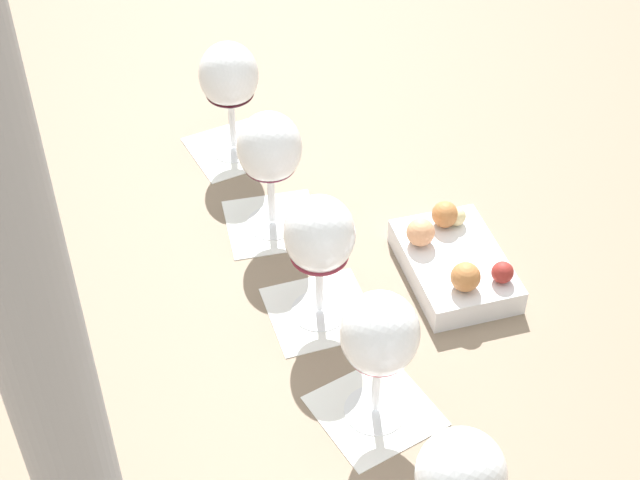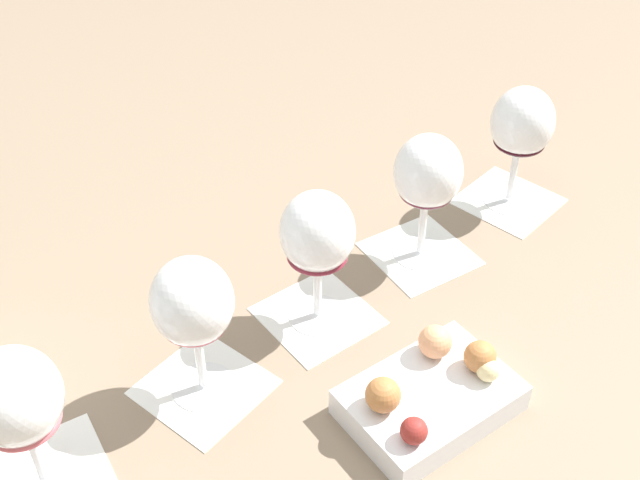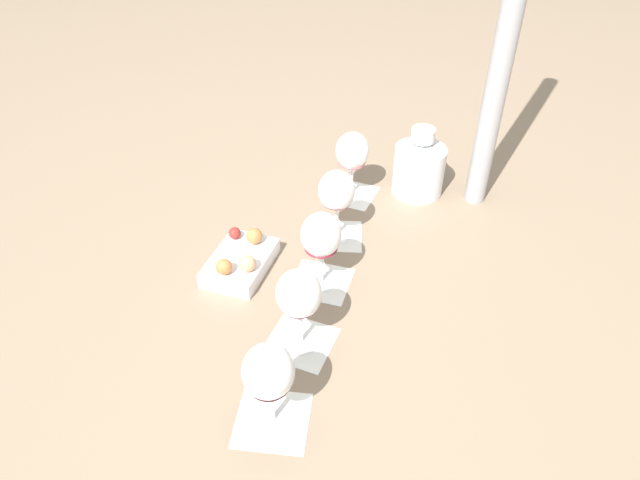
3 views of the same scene
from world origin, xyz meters
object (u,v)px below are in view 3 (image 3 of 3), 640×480
at_px(wine_glass_3, 299,297).
at_px(wine_glass_4, 269,375).
at_px(wine_glass_0, 352,154).
at_px(wine_glass_2, 320,237).
at_px(ceramic_vase, 419,165).
at_px(wine_glass_1, 337,194).
at_px(snack_dish, 240,261).

bearing_deg(wine_glass_3, wine_glass_4, 41.90).
bearing_deg(wine_glass_3, wine_glass_0, -137.37).
bearing_deg(wine_glass_2, wine_glass_4, 42.68).
relative_size(wine_glass_2, ceramic_vase, 0.97).
bearing_deg(wine_glass_1, ceramic_vase, -172.61).
distance_m(wine_glass_3, wine_glass_4, 0.16).
relative_size(wine_glass_0, wine_glass_1, 1.00).
bearing_deg(snack_dish, wine_glass_1, 174.74).
bearing_deg(snack_dish, wine_glass_3, 88.39).
bearing_deg(wine_glass_4, wine_glass_3, -138.10).
bearing_deg(ceramic_vase, wine_glass_3, 26.58).
height_order(wine_glass_0, snack_dish, wine_glass_0).
relative_size(wine_glass_1, wine_glass_2, 1.00).
xyz_separation_m(wine_glass_1, wine_glass_3, (0.23, 0.21, 0.00)).
bearing_deg(wine_glass_2, ceramic_vase, -160.28).
xyz_separation_m(ceramic_vase, snack_dish, (0.48, 0.01, -0.05)).
xyz_separation_m(wine_glass_2, wine_glass_4, (0.24, 0.22, -0.00)).
height_order(wine_glass_1, ceramic_vase, ceramic_vase).
relative_size(wine_glass_0, wine_glass_2, 1.00).
bearing_deg(ceramic_vase, wine_glass_1, 7.39).
height_order(wine_glass_1, wine_glass_4, same).
xyz_separation_m(wine_glass_0, snack_dish, (0.34, 0.09, -0.09)).
height_order(wine_glass_0, wine_glass_3, same).
bearing_deg(wine_glass_4, ceramic_vase, -149.94).
bearing_deg(wine_glass_3, wine_glass_1, -137.08).
xyz_separation_m(wine_glass_1, wine_glass_4, (0.34, 0.32, 0.00)).
bearing_deg(wine_glass_0, snack_dish, 14.93).
bearing_deg(wine_glass_1, snack_dish, -5.26).
distance_m(wine_glass_4, snack_dish, 0.37).
distance_m(wine_glass_3, ceramic_vase, 0.54).
xyz_separation_m(wine_glass_0, wine_glass_4, (0.47, 0.43, -0.00)).
distance_m(wine_glass_3, snack_dish, 0.25).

